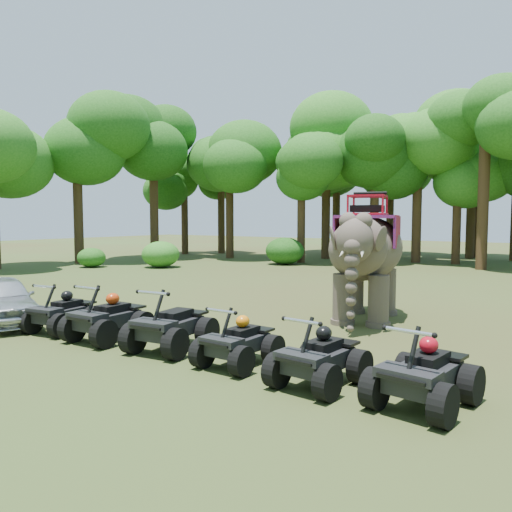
% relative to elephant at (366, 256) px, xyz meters
% --- Properties ---
extents(ground, '(110.00, 110.00, 0.00)m').
position_rel_elephant_xyz_m(ground, '(-1.78, -4.10, -1.79)').
color(ground, '#47381E').
rests_on(ground, ground).
extents(elephant, '(2.79, 4.59, 3.59)m').
position_rel_elephant_xyz_m(elephant, '(0.00, 0.00, 0.00)').
color(elephant, '#4F423A').
rests_on(elephant, ground).
extents(parked_car, '(4.10, 2.76, 1.30)m').
position_rel_elephant_xyz_m(parked_car, '(-7.95, -6.11, -1.15)').
color(parked_car, silver).
rests_on(parked_car, ground).
extents(atv_0, '(1.43, 1.83, 1.25)m').
position_rel_elephant_xyz_m(atv_0, '(-5.75, -5.74, -1.17)').
color(atv_0, black).
rests_on(atv_0, ground).
extents(atv_1, '(1.38, 1.86, 1.34)m').
position_rel_elephant_xyz_m(atv_1, '(-4.09, -5.69, -1.12)').
color(atv_1, black).
rests_on(atv_1, ground).
extents(atv_2, '(1.56, 2.00, 1.37)m').
position_rel_elephant_xyz_m(atv_2, '(-2.24, -5.51, -1.11)').
color(atv_2, black).
rests_on(atv_2, ground).
extents(atv_3, '(1.21, 1.63, 1.19)m').
position_rel_elephant_xyz_m(atv_3, '(-0.36, -5.62, -1.20)').
color(atv_3, black).
rests_on(atv_3, ground).
extents(atv_4, '(1.36, 1.77, 1.24)m').
position_rel_elephant_xyz_m(atv_4, '(1.47, -5.78, -1.18)').
color(atv_4, black).
rests_on(atv_4, ground).
extents(atv_5, '(1.49, 1.89, 1.29)m').
position_rel_elephant_xyz_m(atv_5, '(3.22, -5.75, -1.15)').
color(atv_5, black).
rests_on(atv_5, ground).
extents(tree_0, '(5.04, 5.04, 7.20)m').
position_rel_elephant_xyz_m(tree_0, '(-1.78, 19.26, 1.81)').
color(tree_0, '#195114').
rests_on(tree_0, ground).
extents(tree_22, '(6.64, 6.64, 9.48)m').
position_rel_elephant_xyz_m(tree_22, '(-21.62, 6.46, 2.95)').
color(tree_22, '#195114').
rests_on(tree_22, ground).
extents(tree_23, '(6.87, 6.87, 9.81)m').
position_rel_elephant_xyz_m(tree_23, '(-20.20, 11.62, 3.11)').
color(tree_23, '#195114').
rests_on(tree_23, ground).
extents(tree_24, '(6.10, 6.10, 8.72)m').
position_rel_elephant_xyz_m(tree_24, '(-16.36, 15.28, 2.56)').
color(tree_24, '#195114').
rests_on(tree_24, ground).
extents(tree_25, '(4.87, 4.87, 6.96)m').
position_rel_elephant_xyz_m(tree_25, '(-10.28, 14.82, 1.69)').
color(tree_25, '#195114').
rests_on(tree_25, ground).
extents(tree_26, '(6.23, 6.23, 8.90)m').
position_rel_elephant_xyz_m(tree_26, '(-6.42, 17.46, 2.65)').
color(tree_26, '#195114').
rests_on(tree_26, ground).
extents(tree_29, '(6.51, 6.51, 9.30)m').
position_rel_elephant_xyz_m(tree_29, '(-8.16, 25.48, 2.85)').
color(tree_29, '#195114').
rests_on(tree_29, ground).
extents(tree_30, '(5.37, 5.37, 7.68)m').
position_rel_elephant_xyz_m(tree_30, '(-21.72, 16.42, 2.04)').
color(tree_30, '#195114').
rests_on(tree_30, ground).
extents(tree_31, '(7.11, 7.11, 10.16)m').
position_rel_elephant_xyz_m(tree_31, '(-1.96, 24.43, 3.29)').
color(tree_31, '#195114').
rests_on(tree_31, ground).
extents(tree_32, '(6.84, 6.84, 9.77)m').
position_rel_elephant_xyz_m(tree_32, '(0.15, 16.58, 3.09)').
color(tree_32, '#195114').
rests_on(tree_32, ground).
extents(tree_34, '(6.95, 6.95, 9.93)m').
position_rel_elephant_xyz_m(tree_34, '(-10.41, 18.62, 3.17)').
color(tree_34, '#195114').
rests_on(tree_34, ground).
extents(tree_35, '(6.17, 6.17, 8.82)m').
position_rel_elephant_xyz_m(tree_35, '(-19.80, 18.70, 2.62)').
color(tree_35, '#195114').
rests_on(tree_35, ground).
extents(tree_36, '(7.10, 7.10, 10.14)m').
position_rel_elephant_xyz_m(tree_36, '(-1.67, 25.55, 3.28)').
color(tree_36, '#195114').
rests_on(tree_36, ground).
extents(tree_37, '(7.37, 7.37, 10.52)m').
position_rel_elephant_xyz_m(tree_37, '(-12.27, 24.33, 3.47)').
color(tree_37, '#195114').
rests_on(tree_37, ground).
extents(tree_39, '(6.84, 6.84, 9.76)m').
position_rel_elephant_xyz_m(tree_39, '(-4.21, 19.14, 3.09)').
color(tree_39, '#195114').
rests_on(tree_39, ground).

